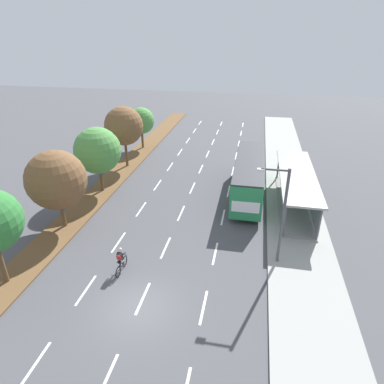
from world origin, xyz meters
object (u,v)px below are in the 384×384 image
(cyclist, at_px, (121,261))
(median_tree_fourth, at_px, (124,126))
(bus_shelter, at_px, (299,186))
(median_tree_third, at_px, (98,151))
(median_tree_second, at_px, (56,180))
(median_tree_fifth, at_px, (141,121))
(streetlight, at_px, (281,210))
(bus, at_px, (249,174))

(cyclist, height_order, median_tree_fourth, median_tree_fourth)
(bus_shelter, xyz_separation_m, median_tree_fourth, (-17.71, 5.91, 2.72))
(median_tree_third, bearing_deg, median_tree_second, -91.45)
(bus_shelter, relative_size, median_tree_second, 1.93)
(bus_shelter, distance_m, cyclist, 16.05)
(median_tree_fifth, relative_size, streetlight, 0.78)
(streetlight, bearing_deg, median_tree_fifth, 127.74)
(cyclist, distance_m, median_tree_fourth, 18.43)
(bus_shelter, xyz_separation_m, median_tree_third, (-17.72, -0.51, 2.18))
(median_tree_third, relative_size, streetlight, 0.93)
(median_tree_third, bearing_deg, bus_shelter, 1.64)
(bus_shelter, bearing_deg, median_tree_fourth, 161.56)
(bus_shelter, xyz_separation_m, bus, (-4.28, 1.49, 0.20))
(median_tree_third, bearing_deg, bus, 8.45)
(cyclist, relative_size, median_tree_fifth, 0.36)
(streetlight, bearing_deg, median_tree_fourth, 137.72)
(median_tree_third, bearing_deg, median_tree_fourth, 89.99)
(median_tree_fourth, bearing_deg, streetlight, -42.28)
(bus_shelter, relative_size, bus, 1.04)
(median_tree_fourth, relative_size, streetlight, 1.00)
(median_tree_third, distance_m, streetlight, 17.43)
(cyclist, height_order, median_tree_third, median_tree_third)
(median_tree_third, distance_m, median_tree_fourth, 6.44)
(bus, bearing_deg, median_tree_fourth, 161.79)
(median_tree_second, bearing_deg, bus_shelter, 21.17)
(cyclist, bearing_deg, streetlight, 16.30)
(bus, relative_size, cyclist, 6.20)
(bus, bearing_deg, cyclist, -120.24)
(median_tree_third, bearing_deg, streetlight, -26.48)
(median_tree_fourth, distance_m, streetlight, 21.10)
(median_tree_fourth, distance_m, median_tree_fifth, 6.50)
(median_tree_third, height_order, streetlight, streetlight)
(bus_shelter, relative_size, median_tree_fifth, 2.30)
(bus_shelter, xyz_separation_m, median_tree_fifth, (-18.06, 12.32, 1.70))
(bus_shelter, height_order, median_tree_fourth, median_tree_fourth)
(bus_shelter, bearing_deg, median_tree_third, -178.36)
(bus_shelter, distance_m, median_tree_second, 19.29)
(median_tree_second, relative_size, streetlight, 0.93)
(bus, relative_size, median_tree_fifth, 2.22)
(bus_shelter, bearing_deg, cyclist, -136.35)
(median_tree_fourth, xyz_separation_m, streetlight, (15.60, -14.19, -0.70))
(median_tree_third, height_order, median_tree_fifth, median_tree_third)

